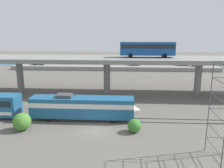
{
  "coord_description": "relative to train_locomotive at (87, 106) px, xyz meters",
  "views": [
    {
      "loc": [
        4.21,
        -29.53,
        13.86
      ],
      "look_at": [
        1.39,
        16.34,
        3.04
      ],
      "focal_mm": 35.6,
      "sensor_mm": 36.0,
      "label": 1
    }
  ],
  "objects": [
    {
      "name": "parked_car_2",
      "position": [
        32.3,
        49.21,
        0.07
      ],
      "size": [
        4.02,
        1.84,
        1.5
      ],
      "color": "maroon",
      "rests_on": "pier_parking_lot"
    },
    {
      "name": "parked_car_4",
      "position": [
        -27.46,
        49.47,
        0.07
      ],
      "size": [
        4.7,
        1.97,
        1.5
      ],
      "color": "#0C4C26",
      "rests_on": "pier_parking_lot"
    },
    {
      "name": "train_locomotive",
      "position": [
        0.0,
        0.0,
        0.0
      ],
      "size": [
        17.63,
        3.04,
        4.18
      ],
      "color": "#1E5984",
      "rests_on": "ground_plane"
    },
    {
      "name": "rail_strip_near",
      "position": [
        1.83,
        -0.76,
        -2.13
      ],
      "size": [
        110.0,
        0.12,
        0.12
      ],
      "primitive_type": "cube",
      "color": "#59544C",
      "rests_on": "ground_plane"
    },
    {
      "name": "parked_car_6",
      "position": [
        27.39,
        50.64,
        0.07
      ],
      "size": [
        4.62,
        1.94,
        1.5
      ],
      "rotation": [
        0.0,
        0.0,
        3.14
      ],
      "color": "maroon",
      "rests_on": "pier_parking_lot"
    },
    {
      "name": "shrub_left",
      "position": [
        -8.72,
        -4.61,
        -0.91
      ],
      "size": [
        2.57,
        2.57,
        2.57
      ],
      "primitive_type": "sphere",
      "color": "#437F2D",
      "rests_on": "ground_plane"
    },
    {
      "name": "parked_car_0",
      "position": [
        0.91,
        52.39,
        0.07
      ],
      "size": [
        4.5,
        1.88,
        1.5
      ],
      "color": "black",
      "rests_on": "pier_parking_lot"
    },
    {
      "name": "parked_car_3",
      "position": [
        9.39,
        50.17,
        0.07
      ],
      "size": [
        4.22,
        1.84,
        1.5
      ],
      "color": "black",
      "rests_on": "pier_parking_lot"
    },
    {
      "name": "harbor_water",
      "position": [
        1.83,
        74.0,
        -2.19
      ],
      "size": [
        140.0,
        36.0,
        0.01
      ],
      "primitive_type": "cube",
      "color": "navy",
      "rests_on": "ground_plane"
    },
    {
      "name": "parked_car_5",
      "position": [
        30.58,
        53.62,
        0.07
      ],
      "size": [
        4.04,
        1.94,
        1.5
      ],
      "rotation": [
        0.0,
        0.0,
        3.14
      ],
      "color": "silver",
      "rests_on": "pier_parking_lot"
    },
    {
      "name": "rail_strip_far",
      "position": [
        1.83,
        0.76,
        -2.13
      ],
      "size": [
        110.0,
        0.12,
        0.12
      ],
      "primitive_type": "cube",
      "color": "#59544C",
      "rests_on": "ground_plane"
    },
    {
      "name": "transit_bus_on_overpass",
      "position": [
        10.82,
        16.6,
        8.16
      ],
      "size": [
        12.0,
        2.68,
        3.4
      ],
      "color": "#14478C",
      "rests_on": "highway_overpass"
    },
    {
      "name": "ground_plane",
      "position": [
        1.83,
        -4.0,
        -2.19
      ],
      "size": [
        260.0,
        260.0,
        0.0
      ],
      "primitive_type": "plane",
      "color": "#605B54"
    },
    {
      "name": "highway_overpass",
      "position": [
        1.83,
        16.0,
        5.3
      ],
      "size": [
        96.0,
        10.47,
        8.29
      ],
      "color": "gray",
      "rests_on": "ground_plane"
    },
    {
      "name": "shrub_right",
      "position": [
        7.4,
        -4.31,
        -1.23
      ],
      "size": [
        1.92,
        1.92,
        1.92
      ],
      "primitive_type": "sphere",
      "color": "#37792B",
      "rests_on": "ground_plane"
    },
    {
      "name": "pier_parking_lot",
      "position": [
        1.83,
        51.0,
        -1.45
      ],
      "size": [
        76.64,
        11.17,
        1.49
      ],
      "primitive_type": "cube",
      "color": "gray",
      "rests_on": "ground_plane"
    },
    {
      "name": "parked_car_1",
      "position": [
        -16.55,
        52.36,
        0.07
      ],
      "size": [
        4.07,
        1.92,
        1.5
      ],
      "color": "maroon",
      "rests_on": "pier_parking_lot"
    }
  ]
}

